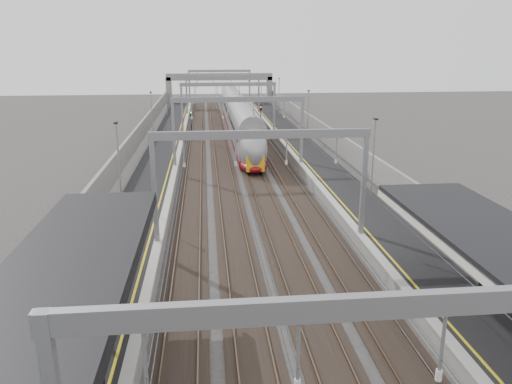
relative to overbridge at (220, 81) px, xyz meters
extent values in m
cube|color=black|center=(-8.00, -55.00, -4.81)|extent=(4.00, 120.00, 1.00)
cube|color=black|center=(8.00, -55.00, -4.81)|extent=(4.00, 120.00, 1.00)
cube|color=black|center=(-4.50, -55.00, -5.27)|extent=(2.40, 140.00, 0.08)
cube|color=brown|center=(-5.22, -55.00, -5.18)|extent=(0.07, 140.00, 0.14)
cube|color=brown|center=(-3.78, -55.00, -5.18)|extent=(0.07, 140.00, 0.14)
cube|color=black|center=(-1.50, -55.00, -5.27)|extent=(2.40, 140.00, 0.08)
cube|color=brown|center=(-2.22, -55.00, -5.18)|extent=(0.07, 140.00, 0.14)
cube|color=brown|center=(-0.78, -55.00, -5.18)|extent=(0.07, 140.00, 0.14)
cube|color=black|center=(1.50, -55.00, -5.27)|extent=(2.40, 140.00, 0.08)
cube|color=brown|center=(0.78, -55.00, -5.18)|extent=(0.07, 140.00, 0.14)
cube|color=brown|center=(2.22, -55.00, -5.18)|extent=(0.07, 140.00, 0.14)
cube|color=black|center=(4.50, -55.00, -5.27)|extent=(2.40, 140.00, 0.08)
cube|color=brown|center=(3.78, -55.00, -5.18)|extent=(0.07, 140.00, 0.14)
cube|color=brown|center=(5.22, -55.00, -5.18)|extent=(0.07, 140.00, 0.14)
cube|color=gray|center=(0.00, -98.00, 2.04)|extent=(13.00, 0.25, 0.50)
cube|color=gray|center=(-6.30, -78.00, -1.01)|extent=(0.28, 0.28, 6.60)
cube|color=gray|center=(6.30, -78.00, -1.01)|extent=(0.28, 0.28, 6.60)
cube|color=gray|center=(0.00, -78.00, 2.04)|extent=(13.00, 0.25, 0.50)
cube|color=gray|center=(-6.30, -58.00, -1.01)|extent=(0.28, 0.28, 6.60)
cube|color=gray|center=(6.30, -58.00, -1.01)|extent=(0.28, 0.28, 6.60)
cube|color=gray|center=(0.00, -58.00, 2.04)|extent=(13.00, 0.25, 0.50)
cube|color=gray|center=(-6.30, -38.00, -1.01)|extent=(0.28, 0.28, 6.60)
cube|color=gray|center=(6.30, -38.00, -1.01)|extent=(0.28, 0.28, 6.60)
cube|color=gray|center=(0.00, -38.00, 2.04)|extent=(13.00, 0.25, 0.50)
cube|color=gray|center=(-6.30, -18.00, -1.01)|extent=(0.28, 0.28, 6.60)
cube|color=gray|center=(6.30, -18.00, -1.01)|extent=(0.28, 0.28, 6.60)
cube|color=gray|center=(0.00, -18.00, 2.04)|extent=(13.00, 0.25, 0.50)
cube|color=gray|center=(-6.30, 0.00, -1.01)|extent=(0.28, 0.28, 6.60)
cube|color=gray|center=(6.30, 0.00, -1.01)|extent=(0.28, 0.28, 6.60)
cube|color=gray|center=(0.00, 0.00, 2.04)|extent=(13.00, 0.25, 0.50)
cylinder|color=#262628|center=(-4.50, -50.00, 0.19)|extent=(0.03, 140.00, 0.03)
cylinder|color=#262628|center=(-1.50, -50.00, 0.19)|extent=(0.03, 140.00, 0.03)
cylinder|color=#262628|center=(1.50, -50.00, 0.19)|extent=(0.03, 140.00, 0.03)
cylinder|color=#262628|center=(4.50, -50.00, 0.19)|extent=(0.03, 140.00, 0.03)
cylinder|color=black|center=(-9.70, -86.00, -2.31)|extent=(0.20, 0.20, 4.00)
cube|color=black|center=(-6.60, -96.00, -0.76)|extent=(1.60, 0.15, 0.55)
cylinder|color=black|center=(9.70, -86.00, -2.31)|extent=(0.20, 0.20, 4.00)
cube|color=slate|center=(0.00, 0.00, 0.89)|extent=(22.00, 2.20, 1.40)
cube|color=slate|center=(-10.50, 0.00, -2.21)|extent=(1.00, 2.20, 6.20)
cube|color=slate|center=(10.50, 0.00, -2.21)|extent=(1.00, 2.20, 6.20)
cube|color=slate|center=(-11.20, -55.00, -3.71)|extent=(0.30, 120.00, 3.20)
cube|color=slate|center=(11.20, -55.00, -3.71)|extent=(0.30, 120.00, 3.20)
cube|color=maroon|center=(1.50, -45.28, -4.69)|extent=(2.82, 24.05, 0.84)
cube|color=gray|center=(1.50, -45.28, -2.71)|extent=(2.82, 24.05, 3.14)
cube|color=black|center=(1.50, -53.70, -5.02)|extent=(2.09, 2.51, 0.52)
cube|color=maroon|center=(1.50, -20.82, -4.69)|extent=(2.82, 24.05, 0.84)
cube|color=gray|center=(1.50, -20.82, -2.71)|extent=(2.82, 24.05, 3.14)
cube|color=black|center=(1.50, -29.23, -5.02)|extent=(2.09, 2.51, 0.52)
ellipsoid|color=gray|center=(1.50, -57.51, -3.02)|extent=(2.82, 5.44, 4.39)
cube|color=yellow|center=(1.50, -59.76, -3.96)|extent=(1.78, 0.12, 1.57)
cube|color=black|center=(1.50, -59.29, -2.39)|extent=(1.67, 0.60, 0.98)
cylinder|color=black|center=(-5.20, -34.75, -3.81)|extent=(0.12, 0.12, 3.00)
cube|color=black|center=(-5.20, -34.75, -2.21)|extent=(0.32, 0.22, 0.75)
sphere|color=#0CE526|center=(-5.20, -34.88, -2.06)|extent=(0.16, 0.16, 0.16)
cylinder|color=black|center=(3.20, -36.08, -3.81)|extent=(0.12, 0.12, 3.00)
cube|color=black|center=(3.20, -36.08, -2.21)|extent=(0.32, 0.22, 0.75)
sphere|color=#0CE526|center=(3.20, -36.21, -2.06)|extent=(0.16, 0.16, 0.16)
cylinder|color=black|center=(5.40, -29.25, -3.81)|extent=(0.12, 0.12, 3.00)
cube|color=black|center=(5.40, -29.25, -2.21)|extent=(0.32, 0.22, 0.75)
sphere|color=red|center=(5.40, -29.38, -2.06)|extent=(0.16, 0.16, 0.16)
camera|label=1|loc=(-3.21, -106.50, 6.95)|focal=35.00mm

